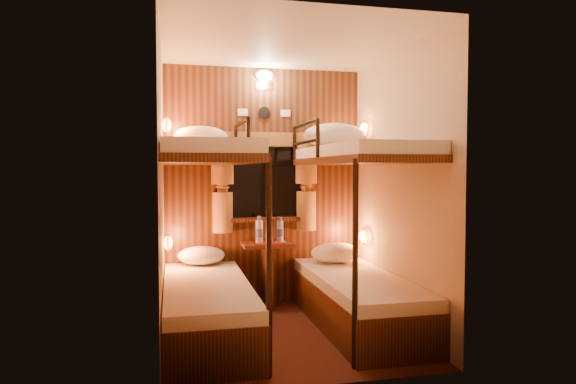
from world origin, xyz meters
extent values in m
plane|color=#36110E|center=(0.00, 0.00, 0.00)|extent=(2.10, 2.10, 0.00)
plane|color=silver|center=(0.00, 0.00, 2.40)|extent=(2.10, 2.10, 0.00)
plane|color=#C6B293|center=(0.00, 1.05, 1.20)|extent=(2.40, 0.00, 2.40)
plane|color=#C6B293|center=(0.00, -1.05, 1.20)|extent=(2.40, 0.00, 2.40)
plane|color=#C6B293|center=(-1.00, 0.00, 1.20)|extent=(0.00, 2.40, 2.40)
plane|color=#C6B293|center=(1.00, 0.00, 1.20)|extent=(0.00, 2.40, 2.40)
cube|color=black|center=(0.00, 1.04, 1.20)|extent=(2.00, 0.03, 2.40)
cube|color=black|center=(-0.65, 0.07, 0.17)|extent=(0.70, 1.90, 0.35)
cube|color=silver|center=(-0.65, 0.07, 0.40)|extent=(0.68, 1.88, 0.10)
cube|color=black|center=(-0.65, 0.07, 1.45)|extent=(0.70, 1.90, 0.06)
cube|color=silver|center=(-0.65, 0.07, 1.53)|extent=(0.68, 1.88, 0.10)
cylinder|color=black|center=(-0.30, -0.83, 0.72)|extent=(0.04, 0.04, 1.45)
cylinder|color=black|center=(-0.30, 0.95, 1.64)|extent=(0.04, 0.04, 0.32)
cylinder|color=black|center=(-0.30, 0.10, 1.64)|extent=(0.04, 0.04, 0.32)
cylinder|color=black|center=(-0.30, 0.53, 1.80)|extent=(0.04, 0.85, 0.04)
cylinder|color=black|center=(-0.30, 0.53, 1.63)|extent=(0.03, 0.85, 0.03)
cube|color=black|center=(0.65, 0.07, 0.17)|extent=(0.70, 1.90, 0.35)
cube|color=silver|center=(0.65, 0.07, 0.40)|extent=(0.68, 1.88, 0.10)
cube|color=black|center=(0.65, 0.07, 1.45)|extent=(0.70, 1.90, 0.06)
cube|color=silver|center=(0.65, 0.07, 1.53)|extent=(0.68, 1.88, 0.10)
cylinder|color=black|center=(0.30, -0.83, 0.72)|extent=(0.04, 0.04, 1.45)
cylinder|color=black|center=(0.30, 0.95, 1.64)|extent=(0.04, 0.04, 0.32)
cylinder|color=black|center=(0.30, 0.10, 1.64)|extent=(0.04, 0.04, 0.32)
cylinder|color=black|center=(0.30, 0.53, 1.80)|extent=(0.04, 0.85, 0.04)
cylinder|color=black|center=(0.30, 0.53, 1.63)|extent=(0.03, 0.85, 0.03)
cube|color=black|center=(0.00, 1.02, 1.25)|extent=(0.98, 0.02, 0.78)
cube|color=black|center=(0.00, 1.01, 1.25)|extent=(0.90, 0.01, 0.70)
cube|color=black|center=(0.00, 0.97, 0.87)|extent=(1.00, 0.12, 0.04)
cube|color=olive|center=(0.00, 0.98, 1.68)|extent=(1.10, 0.06, 0.14)
cylinder|color=olive|center=(-0.43, 0.97, 1.43)|extent=(0.22, 0.22, 0.40)
cylinder|color=olive|center=(-0.43, 0.97, 1.20)|extent=(0.11, 0.11, 0.12)
cylinder|color=olive|center=(-0.43, 0.97, 0.95)|extent=(0.20, 0.20, 0.40)
torus|color=#BB7C37|center=(-0.43, 0.97, 1.20)|extent=(0.14, 0.14, 0.02)
cylinder|color=olive|center=(0.43, 0.97, 1.43)|extent=(0.22, 0.22, 0.40)
cylinder|color=olive|center=(0.43, 0.97, 1.20)|extent=(0.11, 0.11, 0.12)
cylinder|color=olive|center=(0.43, 0.97, 0.95)|extent=(0.20, 0.20, 0.40)
torus|color=#BB7C37|center=(0.43, 0.97, 1.20)|extent=(0.14, 0.14, 0.02)
cylinder|color=black|center=(0.00, 1.02, 1.95)|extent=(0.12, 0.02, 0.12)
cube|color=silver|center=(-0.22, 1.02, 1.95)|extent=(0.10, 0.01, 0.07)
cube|color=silver|center=(0.22, 1.02, 1.95)|extent=(0.10, 0.01, 0.07)
cube|color=#BB7C37|center=(0.00, 1.02, 2.22)|extent=(0.18, 0.01, 0.08)
ellipsoid|color=#FFCC8C|center=(0.00, 1.00, 2.32)|extent=(0.18, 0.09, 0.11)
ellipsoid|color=orange|center=(-0.96, 0.70, 0.70)|extent=(0.08, 0.20, 0.13)
torus|color=#BB7C37|center=(-0.96, 0.70, 0.70)|extent=(0.02, 0.17, 0.17)
ellipsoid|color=orange|center=(-0.96, 0.70, 1.78)|extent=(0.08, 0.20, 0.13)
torus|color=#BB7C37|center=(-0.96, 0.70, 1.78)|extent=(0.02, 0.17, 0.17)
ellipsoid|color=orange|center=(0.96, 0.70, 0.70)|extent=(0.08, 0.20, 0.13)
torus|color=#BB7C37|center=(0.96, 0.70, 0.70)|extent=(0.02, 0.17, 0.17)
ellipsoid|color=orange|center=(0.96, 0.70, 1.78)|extent=(0.08, 0.20, 0.13)
torus|color=#BB7C37|center=(0.96, 0.70, 1.78)|extent=(0.02, 0.17, 0.17)
cube|color=#5F2615|center=(0.00, 0.85, 0.63)|extent=(0.50, 0.34, 0.04)
cube|color=black|center=(0.00, 0.85, 0.30)|extent=(0.08, 0.30, 0.61)
cube|color=maroon|center=(0.00, 0.85, 0.65)|extent=(0.30, 0.34, 0.01)
cylinder|color=#99BFE5|center=(-0.09, 0.82, 0.76)|extent=(0.07, 0.07, 0.23)
cylinder|color=#3F5CBE|center=(-0.09, 0.82, 0.75)|extent=(0.08, 0.08, 0.08)
cylinder|color=#3F5CBE|center=(-0.09, 0.82, 0.90)|extent=(0.04, 0.04, 0.03)
cylinder|color=#99BFE5|center=(0.13, 0.86, 0.76)|extent=(0.07, 0.07, 0.21)
cylinder|color=#3F5CBE|center=(0.13, 0.86, 0.75)|extent=(0.07, 0.07, 0.07)
cylinder|color=#3F5CBE|center=(0.13, 0.86, 0.89)|extent=(0.04, 0.04, 0.03)
cube|color=silver|center=(0.12, 0.87, 0.65)|extent=(0.08, 0.07, 0.01)
cube|color=silver|center=(0.14, 0.89, 0.65)|extent=(0.10, 0.10, 0.01)
ellipsoid|color=silver|center=(-0.65, 0.86, 0.55)|extent=(0.45, 0.32, 0.18)
ellipsoid|color=silver|center=(0.65, 0.68, 0.55)|extent=(0.49, 0.35, 0.19)
ellipsoid|color=silver|center=(-0.65, 0.80, 1.69)|extent=(0.51, 0.36, 0.20)
ellipsoid|color=silver|center=(0.65, 0.73, 1.71)|extent=(0.62, 0.45, 0.24)
camera|label=1|loc=(-0.92, -4.13, 1.37)|focal=32.00mm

